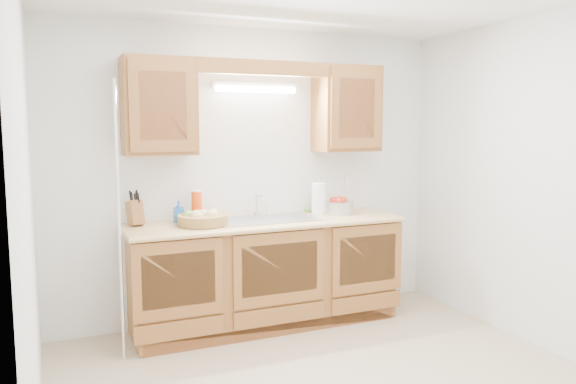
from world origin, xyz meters
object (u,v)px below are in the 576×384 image
paper_towel (319,199)px  knife_block (135,212)px  fruit_basket (203,218)px  apple_bowl (337,206)px

paper_towel → knife_block: bearing=177.3°
fruit_basket → paper_towel: paper_towel is taller
fruit_basket → knife_block: size_ratio=1.42×
paper_towel → apple_bowl: bearing=-9.6°
fruit_basket → paper_towel: size_ratio=1.25×
knife_block → apple_bowl: bearing=-17.9°
fruit_basket → paper_towel: bearing=6.4°
knife_block → apple_bowl: 1.74m
knife_block → apple_bowl: size_ratio=0.75×
knife_block → paper_towel: (1.57, -0.07, 0.03)m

